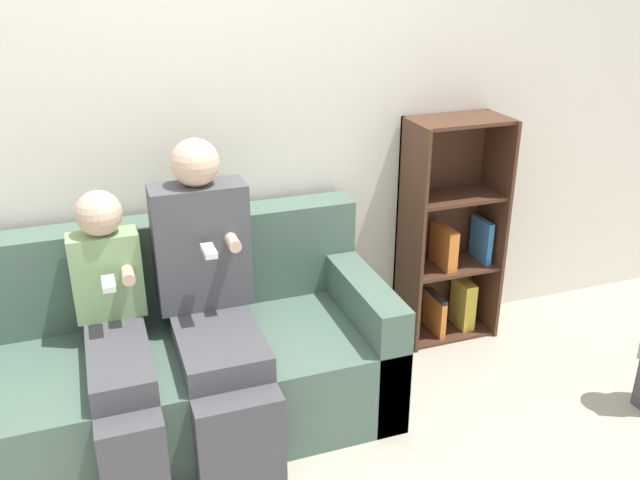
% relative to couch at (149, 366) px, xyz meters
% --- Properties ---
extents(ground_plane, '(14.00, 14.00, 0.00)m').
position_rel_couch_xyz_m(ground_plane, '(0.37, -0.52, -0.29)').
color(ground_plane, '#B2A893').
extents(back_wall, '(10.00, 0.06, 2.55)m').
position_rel_couch_xyz_m(back_wall, '(0.37, 0.44, 0.99)').
color(back_wall, silver).
rests_on(back_wall, ground_plane).
extents(couch, '(2.08, 0.84, 0.85)m').
position_rel_couch_xyz_m(couch, '(0.00, 0.00, 0.00)').
color(couch, '#4C6656').
rests_on(couch, ground_plane).
extents(adult_seated, '(0.40, 0.76, 1.26)m').
position_rel_couch_xyz_m(adult_seated, '(0.28, -0.11, 0.35)').
color(adult_seated, '#47474C').
rests_on(adult_seated, ground_plane).
extents(child_seated, '(0.29, 0.78, 1.07)m').
position_rel_couch_xyz_m(child_seated, '(-0.12, -0.15, 0.26)').
color(child_seated, '#47474C').
rests_on(child_seated, ground_plane).
extents(bookshelf, '(0.50, 0.30, 1.20)m').
position_rel_couch_xyz_m(bookshelf, '(1.62, 0.29, 0.24)').
color(bookshelf, '#4C2D1E').
rests_on(bookshelf, ground_plane).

